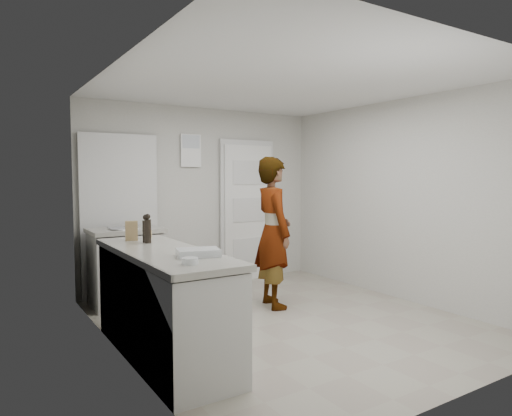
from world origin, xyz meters
TOP-DOWN VIEW (x-y plane):
  - ground at (0.00, 0.00)m, footprint 4.00×4.00m
  - room_shell at (-0.17, 1.95)m, footprint 4.00×4.00m
  - main_counter at (-1.45, -0.20)m, footprint 0.64×1.96m
  - side_counter at (-1.25, 1.55)m, footprint 0.84×0.61m
  - person at (0.21, 0.56)m, footprint 0.55×0.72m
  - cake_mix_box at (-1.50, 0.49)m, footprint 0.13×0.08m
  - spice_jar at (-1.30, 0.57)m, footprint 0.05×0.05m
  - oil_cruet_a at (-1.42, 0.30)m, footprint 0.07×0.07m
  - oil_cruet_b at (-1.43, 0.24)m, footprint 0.06×0.06m
  - baking_dish at (-1.33, -0.64)m, footprint 0.37×0.31m
  - egg_bowl at (-1.52, -0.91)m, footprint 0.12×0.12m
  - papers at (-1.29, 1.46)m, footprint 0.30×0.34m

SIDE VIEW (x-z plane):
  - ground at x=0.00m, z-range 0.00..0.00m
  - main_counter at x=-1.45m, z-range -0.04..0.89m
  - side_counter at x=-1.25m, z-range -0.03..0.89m
  - person at x=0.21m, z-range 0.00..1.77m
  - papers at x=-1.29m, z-range 0.93..0.93m
  - egg_bowl at x=-1.52m, z-range 0.93..0.97m
  - baking_dish at x=-1.33m, z-range 0.92..0.98m
  - spice_jar at x=-1.30m, z-range 0.93..1.00m
  - cake_mix_box at x=-1.50m, z-range 0.93..1.12m
  - room_shell at x=-0.17m, z-range -0.98..3.02m
  - oil_cruet_a at x=-1.42m, z-range 0.92..1.18m
  - oil_cruet_b at x=-1.43m, z-range 0.92..1.19m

